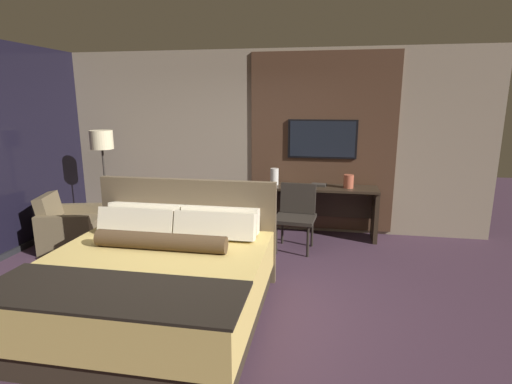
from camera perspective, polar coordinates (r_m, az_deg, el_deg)
ground_plane at (r=4.32m, az=-7.00°, el=-15.36°), size 16.00×16.00×0.00m
wall_back_tv_panel at (r=6.33m, az=0.77°, el=7.14°), size 7.20×0.09×2.80m
bed at (r=4.01m, az=-14.19°, el=-12.15°), size 2.07×2.08×1.17m
desk at (r=6.14m, az=9.09°, el=-1.53°), size 1.69×0.49×0.78m
tv at (r=6.17m, az=9.45°, el=7.47°), size 1.04×0.04×0.58m
desk_chair at (r=5.59m, az=5.77°, el=-2.70°), size 0.59×0.58×0.90m
armchair_by_window at (r=6.26m, az=-25.05°, el=-4.80°), size 0.89×0.91×0.77m
floor_lamp at (r=6.49m, az=-21.12°, el=5.89°), size 0.34×0.34×1.60m
vase_tall at (r=6.09m, az=2.64°, el=2.21°), size 0.13×0.13×0.25m
vase_short at (r=6.02m, az=13.08°, el=1.49°), size 0.15×0.15×0.20m
book at (r=6.11m, az=8.96°, el=1.03°), size 0.24×0.18×0.03m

